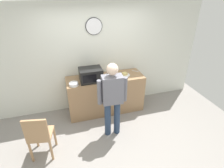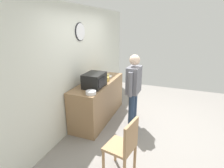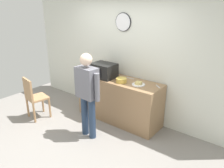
# 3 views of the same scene
# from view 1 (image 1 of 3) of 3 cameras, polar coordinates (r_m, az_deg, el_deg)

# --- Properties ---
(ground_plane) EXTENTS (6.00, 6.00, 0.00)m
(ground_plane) POSITION_cam_1_polar(r_m,az_deg,el_deg) (3.90, 1.13, -18.40)
(ground_plane) COLOR gray
(back_wall) EXTENTS (5.40, 0.13, 2.60)m
(back_wall) POSITION_cam_1_polar(r_m,az_deg,el_deg) (4.49, -4.93, 8.26)
(back_wall) COLOR silver
(back_wall) RESTS_ON ground_plane
(kitchen_counter) EXTENTS (1.83, 0.62, 0.93)m
(kitchen_counter) POSITION_cam_1_polar(r_m,az_deg,el_deg) (4.55, -2.01, -3.15)
(kitchen_counter) COLOR #93704C
(kitchen_counter) RESTS_ON ground_plane
(microwave) EXTENTS (0.50, 0.39, 0.30)m
(microwave) POSITION_cam_1_polar(r_m,az_deg,el_deg) (4.12, -6.64, 2.87)
(microwave) COLOR black
(microwave) RESTS_ON kitchen_counter
(sandwich_plate) EXTENTS (0.26, 0.26, 0.07)m
(sandwich_plate) POSITION_cam_1_polar(r_m,az_deg,el_deg) (4.42, 3.97, 2.97)
(sandwich_plate) COLOR white
(sandwich_plate) RESTS_ON kitchen_counter
(salad_bowl) EXTENTS (0.21, 0.21, 0.09)m
(salad_bowl) POSITION_cam_1_polar(r_m,az_deg,el_deg) (4.24, -0.06, 2.23)
(salad_bowl) COLOR gold
(salad_bowl) RESTS_ON kitchen_counter
(cereal_bowl) EXTENTS (0.20, 0.20, 0.07)m
(cereal_bowl) POSITION_cam_1_polar(r_m,az_deg,el_deg) (4.03, -11.87, -0.04)
(cereal_bowl) COLOR white
(cereal_bowl) RESTS_ON kitchen_counter
(fork_utensil) EXTENTS (0.17, 0.02, 0.01)m
(fork_utensil) POSITION_cam_1_polar(r_m,az_deg,el_deg) (4.53, -1.06, 3.46)
(fork_utensil) COLOR silver
(fork_utensil) RESTS_ON kitchen_counter
(spoon_utensil) EXTENTS (0.14, 0.12, 0.01)m
(spoon_utensil) POSITION_cam_1_polar(r_m,az_deg,el_deg) (4.67, 7.28, 4.04)
(spoon_utensil) COLOR silver
(spoon_utensil) RESTS_ON kitchen_counter
(person_standing) EXTENTS (0.59, 0.26, 1.62)m
(person_standing) POSITION_cam_1_polar(r_m,az_deg,el_deg) (3.56, 0.12, -3.75)
(person_standing) COLOR navy
(person_standing) RESTS_ON ground_plane
(wooden_chair) EXTENTS (0.47, 0.47, 0.94)m
(wooden_chair) POSITION_cam_1_polar(r_m,az_deg,el_deg) (3.58, -21.67, -14.54)
(wooden_chair) COLOR #A87F56
(wooden_chair) RESTS_ON ground_plane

